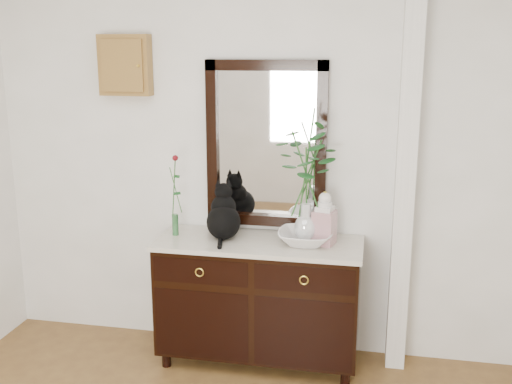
% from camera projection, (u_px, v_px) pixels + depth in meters
% --- Properties ---
extents(wall_back, '(3.60, 0.04, 2.70)m').
position_uv_depth(wall_back, '(252.00, 157.00, 4.00)').
color(wall_back, white).
rests_on(wall_back, ground).
extents(pilaster, '(0.12, 0.20, 2.70)m').
position_uv_depth(pilaster, '(406.00, 165.00, 3.73)').
color(pilaster, white).
rests_on(pilaster, ground).
extents(sideboard, '(1.33, 0.52, 0.82)m').
position_uv_depth(sideboard, '(259.00, 295.00, 3.95)').
color(sideboard, black).
rests_on(sideboard, ground).
extents(wall_mirror, '(0.80, 0.06, 1.10)m').
position_uv_depth(wall_mirror, '(266.00, 145.00, 3.94)').
color(wall_mirror, black).
rests_on(wall_mirror, wall_back).
extents(key_cabinet, '(0.35, 0.10, 0.40)m').
position_uv_depth(key_cabinet, '(125.00, 65.00, 3.98)').
color(key_cabinet, brown).
rests_on(key_cabinet, wall_back).
extents(cat, '(0.32, 0.36, 0.36)m').
position_uv_depth(cat, '(223.00, 211.00, 3.88)').
color(cat, black).
rests_on(cat, sideboard).
extents(lotus_bowl, '(0.36, 0.36, 0.09)m').
position_uv_depth(lotus_bowl, '(305.00, 237.00, 3.79)').
color(lotus_bowl, white).
rests_on(lotus_bowl, sideboard).
extents(vase_branches, '(0.53, 0.53, 0.85)m').
position_uv_depth(vase_branches, '(307.00, 175.00, 3.70)').
color(vase_branches, silver).
rests_on(vase_branches, lotus_bowl).
extents(bud_vase_rose, '(0.08, 0.08, 0.55)m').
position_uv_depth(bud_vase_rose, '(174.00, 195.00, 3.92)').
color(bud_vase_rose, '#2D6134').
rests_on(bud_vase_rose, sideboard).
extents(ginger_jar, '(0.16, 0.16, 0.35)m').
position_uv_depth(ginger_jar, '(324.00, 218.00, 3.76)').
color(ginger_jar, white).
rests_on(ginger_jar, sideboard).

